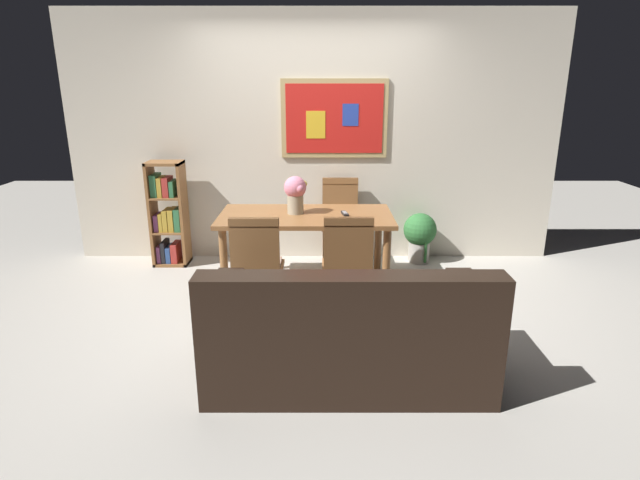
# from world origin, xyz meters

# --- Properties ---
(ground_plane) EXTENTS (12.00, 12.00, 0.00)m
(ground_plane) POSITION_xyz_m (0.00, 0.00, 0.00)
(ground_plane) COLOR #B7B2A8
(wall_back_with_painting) EXTENTS (5.20, 0.14, 2.60)m
(wall_back_with_painting) POSITION_xyz_m (0.00, 1.47, 1.30)
(wall_back_with_painting) COLOR beige
(wall_back_with_painting) RESTS_ON ground_plane
(dining_table) EXTENTS (1.59, 0.82, 0.72)m
(dining_table) POSITION_xyz_m (-0.06, 0.52, 0.63)
(dining_table) COLOR brown
(dining_table) RESTS_ON ground_plane
(dining_chair_far_right) EXTENTS (0.40, 0.41, 0.91)m
(dining_chair_far_right) POSITION_xyz_m (0.28, 1.24, 0.54)
(dining_chair_far_right) COLOR brown
(dining_chair_far_right) RESTS_ON ground_plane
(dining_chair_near_right) EXTENTS (0.40, 0.41, 0.91)m
(dining_chair_near_right) POSITION_xyz_m (0.29, -0.21, 0.54)
(dining_chair_near_right) COLOR brown
(dining_chair_near_right) RESTS_ON ground_plane
(dining_chair_near_left) EXTENTS (0.40, 0.41, 0.91)m
(dining_chair_near_left) POSITION_xyz_m (-0.43, -0.23, 0.54)
(dining_chair_near_left) COLOR brown
(dining_chair_near_left) RESTS_ON ground_plane
(leather_couch) EXTENTS (1.80, 0.84, 0.84)m
(leather_couch) POSITION_xyz_m (0.24, -1.08, 0.31)
(leather_couch) COLOR black
(leather_couch) RESTS_ON ground_plane
(bookshelf) EXTENTS (0.36, 0.28, 1.11)m
(bookshelf) POSITION_xyz_m (-1.54, 1.19, 0.53)
(bookshelf) COLOR brown
(bookshelf) RESTS_ON ground_plane
(potted_ivy) EXTENTS (0.35, 0.35, 0.54)m
(potted_ivy) POSITION_xyz_m (1.15, 1.25, 0.31)
(potted_ivy) COLOR #B2ADA3
(potted_ivy) RESTS_ON ground_plane
(flower_vase) EXTENTS (0.21, 0.21, 0.35)m
(flower_vase) POSITION_xyz_m (-0.16, 0.55, 0.92)
(flower_vase) COLOR tan
(flower_vase) RESTS_ON dining_table
(tv_remote) EXTENTS (0.07, 0.16, 0.02)m
(tv_remote) POSITION_xyz_m (0.30, 0.50, 0.73)
(tv_remote) COLOR black
(tv_remote) RESTS_ON dining_table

